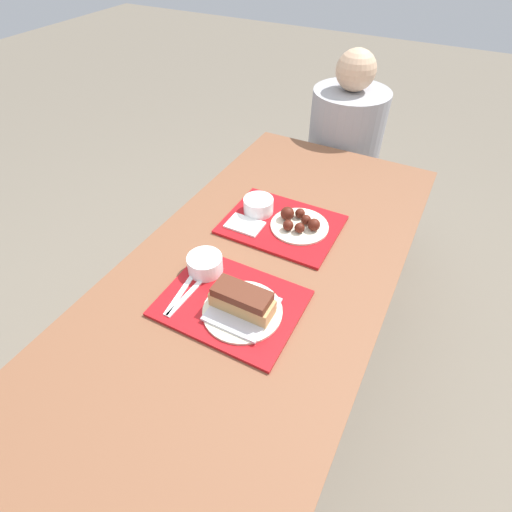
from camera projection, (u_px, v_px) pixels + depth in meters
The scene contains 14 objects.
ground_plane at pixel (254, 389), 1.83m from camera, with size 12.00×12.00×0.00m, color #706656.
picnic_table at pixel (254, 292), 1.38m from camera, with size 0.86×1.89×0.75m.
picnic_bench_far at pixel (347, 193), 2.33m from camera, with size 0.82×0.28×0.44m.
tray_near at pixel (231, 303), 1.22m from camera, with size 0.42×0.32×0.01m.
tray_far at pixel (282, 225), 1.50m from camera, with size 0.42×0.32×0.01m.
bowl_coleslaw_near at pixel (205, 263), 1.29m from camera, with size 0.11×0.11×0.06m.
brisket_sandwich_plate at pixel (242, 304), 1.16m from camera, with size 0.24×0.24×0.09m.
plastic_fork_near at pixel (179, 295), 1.23m from camera, with size 0.04×0.17×0.00m.
plastic_knife_near at pixel (185, 297), 1.22m from camera, with size 0.02×0.17×0.00m.
condiment_packet at pixel (249, 288), 1.25m from camera, with size 0.04×0.03×0.01m.
bowl_coleslaw_far at pixel (258, 205), 1.53m from camera, with size 0.11×0.11×0.06m.
wings_plate_far at pixel (299, 222), 1.47m from camera, with size 0.22×0.22×0.06m.
napkin_far at pixel (245, 225), 1.48m from camera, with size 0.13×0.09×0.01m.
person_seated_across at pixel (346, 134), 2.11m from camera, with size 0.39×0.39×0.70m.
Camera 1 is at (0.44, -0.81, 1.70)m, focal length 28.00 mm.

